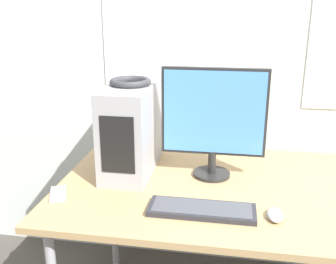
{
  "coord_description": "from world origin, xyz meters",
  "views": [
    {
      "loc": [
        -0.22,
        -1.11,
        1.54
      ],
      "look_at": [
        -0.49,
        0.47,
        1.01
      ],
      "focal_mm": 42.0,
      "sensor_mm": 36.0,
      "label": 1
    }
  ],
  "objects_px": {
    "pc_tower": "(132,128)",
    "monitor_main": "(214,118)",
    "mouse": "(275,215)",
    "keyboard": "(202,210)",
    "headphones": "(130,82)",
    "cell_phone": "(58,194)"
  },
  "relations": [
    {
      "from": "pc_tower",
      "to": "monitor_main",
      "type": "height_order",
      "value": "monitor_main"
    },
    {
      "from": "monitor_main",
      "to": "mouse",
      "type": "height_order",
      "value": "monitor_main"
    },
    {
      "from": "keyboard",
      "to": "headphones",
      "type": "bearing_deg",
      "value": 135.18
    },
    {
      "from": "mouse",
      "to": "cell_phone",
      "type": "distance_m",
      "value": 0.87
    },
    {
      "from": "headphones",
      "to": "monitor_main",
      "type": "xyz_separation_m",
      "value": [
        0.38,
        -0.02,
        -0.15
      ]
    },
    {
      "from": "pc_tower",
      "to": "headphones",
      "type": "xyz_separation_m",
      "value": [
        0.0,
        0.0,
        0.22
      ]
    },
    {
      "from": "monitor_main",
      "to": "mouse",
      "type": "distance_m",
      "value": 0.5
    },
    {
      "from": "headphones",
      "to": "mouse",
      "type": "xyz_separation_m",
      "value": [
        0.63,
        -0.36,
        -0.41
      ]
    },
    {
      "from": "headphones",
      "to": "keyboard",
      "type": "height_order",
      "value": "headphones"
    },
    {
      "from": "pc_tower",
      "to": "keyboard",
      "type": "bearing_deg",
      "value": -44.75
    },
    {
      "from": "keyboard",
      "to": "pc_tower",
      "type": "bearing_deg",
      "value": 135.25
    },
    {
      "from": "monitor_main",
      "to": "mouse",
      "type": "bearing_deg",
      "value": -53.26
    },
    {
      "from": "pc_tower",
      "to": "headphones",
      "type": "height_order",
      "value": "headphones"
    },
    {
      "from": "headphones",
      "to": "monitor_main",
      "type": "relative_size",
      "value": 0.38
    },
    {
      "from": "monitor_main",
      "to": "mouse",
      "type": "relative_size",
      "value": 4.76
    },
    {
      "from": "cell_phone",
      "to": "pc_tower",
      "type": "bearing_deg",
      "value": 30.87
    },
    {
      "from": "pc_tower",
      "to": "mouse",
      "type": "xyz_separation_m",
      "value": [
        0.63,
        -0.36,
        -0.19
      ]
    },
    {
      "from": "monitor_main",
      "to": "keyboard",
      "type": "xyz_separation_m",
      "value": [
        -0.02,
        -0.34,
        -0.27
      ]
    },
    {
      "from": "pc_tower",
      "to": "cell_phone",
      "type": "xyz_separation_m",
      "value": [
        -0.24,
        -0.32,
        -0.2
      ]
    },
    {
      "from": "mouse",
      "to": "keyboard",
      "type": "bearing_deg",
      "value": -179.75
    },
    {
      "from": "headphones",
      "to": "cell_phone",
      "type": "height_order",
      "value": "headphones"
    },
    {
      "from": "pc_tower",
      "to": "mouse",
      "type": "distance_m",
      "value": 0.75
    }
  ]
}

